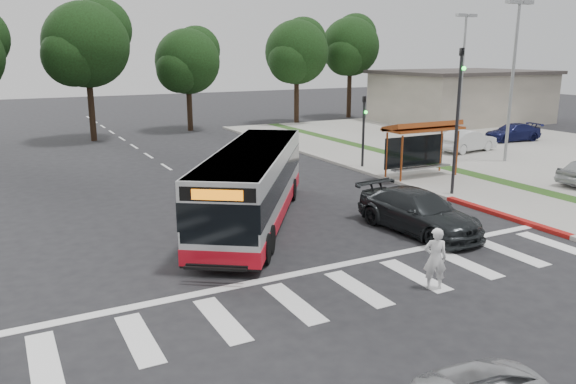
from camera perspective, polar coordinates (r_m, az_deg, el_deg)
ground at (r=19.81m, az=-1.16°, el=-4.59°), size 140.00×140.00×0.00m
sidewalk_east at (r=32.08m, az=10.11°, el=2.56°), size 4.00×40.00×0.12m
curb_east at (r=30.91m, az=7.17°, el=2.26°), size 0.30×40.00×0.15m
curb_east_red at (r=23.66m, az=21.07°, el=-2.25°), size 0.32×6.00×0.15m
parking_lot at (r=41.73m, az=21.61°, el=4.41°), size 18.00×36.00×0.10m
commercial_building at (r=54.72m, az=17.17°, el=9.11°), size 14.00×10.00×4.40m
building_roof_cap at (r=54.59m, az=17.35°, el=11.56°), size 14.60×10.60×0.30m
crosswalk_ladder at (r=15.79m, az=7.10°, el=-9.68°), size 18.00×2.60×0.01m
bus_shelter at (r=29.38m, az=13.44°, el=5.88°), size 4.20×1.60×2.86m
traffic_signal_ne_tall at (r=25.76m, az=16.89°, el=7.99°), size 0.18×0.37×6.50m
traffic_signal_ne_short at (r=31.26m, az=7.70°, el=6.84°), size 0.18×0.37×4.00m
lot_light_front at (r=34.86m, az=22.00°, el=12.36°), size 1.90×0.35×9.01m
lot_light_mid at (r=46.08m, az=17.39°, el=12.90°), size 1.90×0.35×9.01m
tree_ne_a at (r=51.09m, az=0.93°, el=14.12°), size 6.16×5.74×9.30m
tree_ne_b at (r=56.44m, az=6.38°, el=14.56°), size 6.16×5.74×10.02m
tree_north_a at (r=43.36m, az=-19.74°, el=14.04°), size 6.60×6.15×10.17m
tree_north_b at (r=47.13m, az=-10.10°, el=13.03°), size 5.72×5.33×8.43m
transit_bus at (r=21.13m, az=-3.59°, el=0.57°), size 8.15×10.40×2.83m
pedestrian at (r=15.87m, az=14.72°, el=-6.55°), size 0.76×0.68×1.75m
dark_sedan at (r=20.73m, az=13.11°, el=-1.97°), size 2.53×5.28×1.48m
parked_car_1 at (r=37.91m, az=17.77°, el=4.99°), size 4.38×1.98×1.39m
parked_car_3 at (r=43.59m, az=21.83°, el=5.65°), size 4.45×2.27×1.24m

